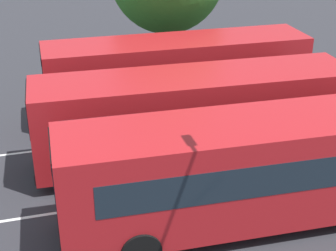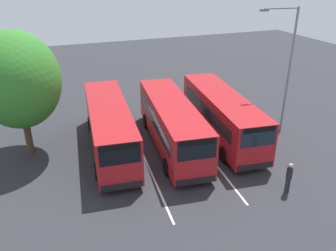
% 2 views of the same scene
% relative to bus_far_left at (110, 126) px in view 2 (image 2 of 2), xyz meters
% --- Properties ---
extents(ground_plane, '(73.22, 73.22, 0.00)m').
position_rel_bus_far_left_xyz_m(ground_plane, '(0.71, 3.90, -1.74)').
color(ground_plane, '#2B2B30').
extents(bus_far_left, '(10.79, 3.51, 3.14)m').
position_rel_bus_far_left_xyz_m(bus_far_left, '(0.00, 0.00, 0.00)').
color(bus_far_left, '#AD191E').
rests_on(bus_far_left, ground).
extents(bus_center_left, '(10.81, 3.74, 3.14)m').
position_rel_bus_far_left_xyz_m(bus_center_left, '(0.96, 3.99, 0.00)').
color(bus_center_left, '#AD191E').
rests_on(bus_center_left, ground).
extents(bus_center_right, '(10.80, 3.68, 3.14)m').
position_rel_bus_far_left_xyz_m(bus_center_right, '(0.85, 7.81, 0.00)').
color(bus_center_right, '#AD191E').
rests_on(bus_center_right, ground).
extents(pedestrian, '(0.38, 0.38, 1.80)m').
position_rel_bus_far_left_xyz_m(pedestrian, '(8.13, 7.86, -0.67)').
color(pedestrian, '#232833').
rests_on(pedestrian, ground).
extents(street_lamp, '(0.43, 2.83, 8.84)m').
position_rel_bus_far_left_xyz_m(street_lamp, '(1.47, 12.28, 3.33)').
color(street_lamp, gray).
rests_on(street_lamp, ground).
extents(depot_tree, '(5.63, 5.07, 7.93)m').
position_rel_bus_far_left_xyz_m(depot_tree, '(-1.49, -5.02, 3.22)').
color(depot_tree, '#4C3823').
rests_on(depot_tree, ground).
extents(lane_stripe_outer_left, '(15.33, 1.45, 0.01)m').
position_rel_bus_far_left_xyz_m(lane_stripe_outer_left, '(0.71, 1.85, -1.73)').
color(lane_stripe_outer_left, silver).
rests_on(lane_stripe_outer_left, ground).
extents(lane_stripe_inner_left, '(15.33, 1.45, 0.01)m').
position_rel_bus_far_left_xyz_m(lane_stripe_inner_left, '(0.71, 5.94, -1.73)').
color(lane_stripe_inner_left, silver).
rests_on(lane_stripe_inner_left, ground).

